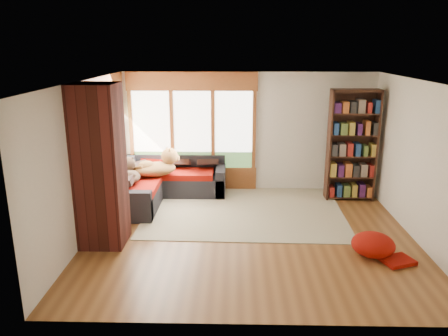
% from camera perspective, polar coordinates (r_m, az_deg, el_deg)
% --- Properties ---
extents(floor, '(5.50, 5.50, 0.00)m').
position_cam_1_polar(floor, '(7.61, 3.41, -8.69)').
color(floor, brown).
rests_on(floor, ground).
extents(ceiling, '(5.50, 5.50, 0.00)m').
position_cam_1_polar(ceiling, '(6.94, 3.77, 11.23)').
color(ceiling, white).
extents(wall_back, '(5.50, 0.04, 2.60)m').
position_cam_1_polar(wall_back, '(9.60, 3.05, 4.68)').
color(wall_back, silver).
rests_on(wall_back, ground).
extents(wall_front, '(5.50, 0.04, 2.60)m').
position_cam_1_polar(wall_front, '(4.80, 4.66, -6.96)').
color(wall_front, silver).
rests_on(wall_front, ground).
extents(wall_left, '(0.04, 5.00, 2.60)m').
position_cam_1_polar(wall_left, '(7.57, -17.69, 0.90)').
color(wall_left, silver).
rests_on(wall_left, ground).
extents(wall_right, '(0.04, 5.00, 2.60)m').
position_cam_1_polar(wall_right, '(7.77, 24.28, 0.61)').
color(wall_right, silver).
rests_on(wall_right, ground).
extents(windows_back, '(2.82, 0.10, 1.90)m').
position_cam_1_polar(windows_back, '(9.60, -4.15, 4.97)').
color(windows_back, brown).
rests_on(windows_back, wall_back).
extents(windows_left, '(0.10, 2.62, 1.90)m').
position_cam_1_polar(windows_left, '(8.66, -15.02, 3.28)').
color(windows_left, brown).
rests_on(windows_left, wall_left).
extents(roller_blind, '(0.03, 0.72, 0.90)m').
position_cam_1_polar(roller_blind, '(9.37, -13.62, 6.78)').
color(roller_blind, '#748E59').
rests_on(roller_blind, wall_left).
extents(brick_chimney, '(0.70, 0.70, 2.60)m').
position_cam_1_polar(brick_chimney, '(7.14, -15.92, 0.17)').
color(brick_chimney, '#471914').
rests_on(brick_chimney, ground).
extents(sectional_sofa, '(2.20, 2.20, 0.80)m').
position_cam_1_polar(sectional_sofa, '(9.23, -9.14, -2.37)').
color(sectional_sofa, black).
rests_on(sectional_sofa, ground).
extents(area_rug, '(3.87, 2.99, 0.01)m').
position_cam_1_polar(area_rug, '(8.64, 2.66, -5.54)').
color(area_rug, beige).
rests_on(area_rug, ground).
extents(bookshelf, '(0.99, 0.33, 2.30)m').
position_cam_1_polar(bookshelf, '(9.34, 16.39, 2.81)').
color(bookshelf, '#361C12').
rests_on(bookshelf, ground).
extents(pouf, '(0.86, 0.86, 0.36)m').
position_cam_1_polar(pouf, '(7.21, 18.91, -9.35)').
color(pouf, '#961309').
rests_on(pouf, area_rug).
extents(dog_tan, '(1.01, 0.85, 0.49)m').
position_cam_1_polar(dog_tan, '(9.10, -8.52, 0.56)').
color(dog_tan, brown).
rests_on(dog_tan, sectional_sofa).
extents(dog_brindle, '(0.58, 0.80, 0.40)m').
position_cam_1_polar(dog_brindle, '(8.78, -12.35, -0.52)').
color(dog_brindle, black).
rests_on(dog_brindle, sectional_sofa).
extents(throw_pillows, '(1.98, 1.68, 0.45)m').
position_cam_1_polar(throw_pillows, '(9.23, -8.87, 0.70)').
color(throw_pillows, black).
rests_on(throw_pillows, sectional_sofa).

